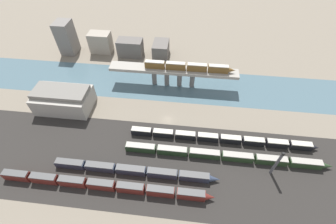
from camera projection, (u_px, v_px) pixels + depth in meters
ground_plane at (168, 120)px, 108.24m from camera, size 400.00×400.00×0.00m
railbed_yard at (161, 164)px, 92.10m from camera, size 280.00×42.00×0.01m
river_water at (173, 85)px, 125.80m from camera, size 320.00×27.80×0.01m
bridge at (173, 72)px, 119.39m from camera, size 68.06×7.16×10.81m
train_on_bridge at (188, 67)px, 115.83m from camera, size 46.82×2.71×3.92m
train_yard_near at (104, 185)px, 83.79m from camera, size 80.92×2.83×4.14m
train_yard_mid at (135, 170)px, 88.24m from camera, size 65.63×2.92×3.41m
train_yard_far at (225, 156)px, 92.69m from camera, size 84.58×2.92×3.52m
train_yard_outer at (222, 139)px, 98.64m from camera, size 81.55×2.78×3.40m
warehouse_building at (64, 99)px, 110.25m from camera, size 26.48×15.95×11.19m
signal_tower at (276, 164)px, 84.38m from camera, size 1.05×1.05×14.28m
city_block_far_left at (66, 38)px, 140.98m from camera, size 9.06×11.01×20.19m
city_block_left at (101, 43)px, 143.88m from camera, size 13.44×8.47×12.86m
city_block_center at (130, 48)px, 141.85m from camera, size 15.51×8.86×10.61m
city_block_right at (161, 49)px, 142.35m from camera, size 9.47×13.59×8.82m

